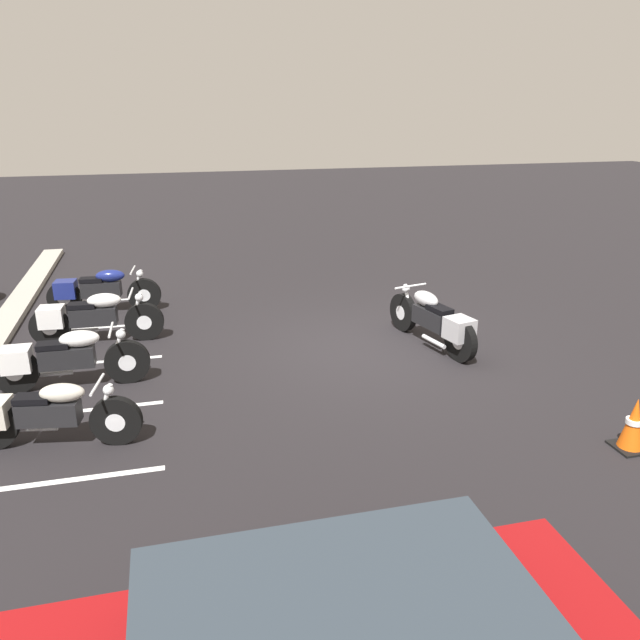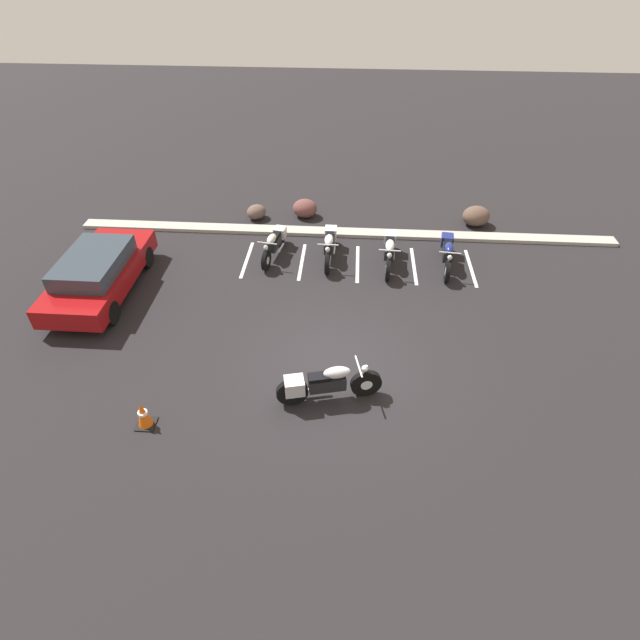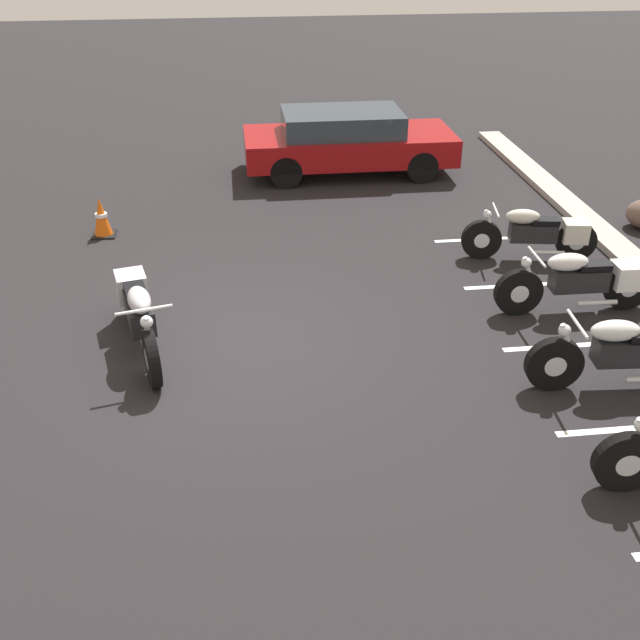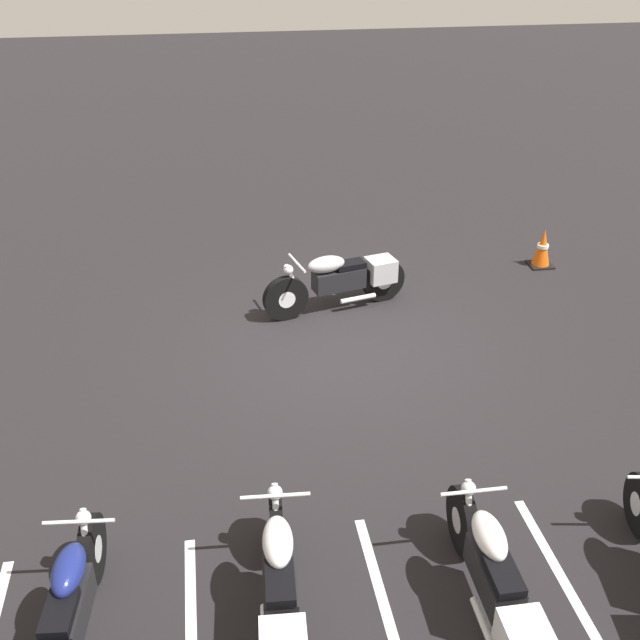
{
  "view_description": "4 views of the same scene",
  "coord_description": "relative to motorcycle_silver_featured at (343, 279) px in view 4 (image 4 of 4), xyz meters",
  "views": [
    {
      "loc": [
        -9.55,
        3.24,
        4.05
      ],
      "look_at": [
        -0.25,
        0.91,
        0.69
      ],
      "focal_mm": 35.0,
      "sensor_mm": 36.0,
      "label": 1
    },
    {
      "loc": [
        0.23,
        -8.68,
        8.44
      ],
      "look_at": [
        -0.44,
        1.08,
        0.47
      ],
      "focal_mm": 28.0,
      "sensor_mm": 36.0,
      "label": 2
    },
    {
      "loc": [
        8.32,
        0.15,
        5.1
      ],
      "look_at": [
        0.75,
        1.07,
        0.75
      ],
      "focal_mm": 42.0,
      "sensor_mm": 36.0,
      "label": 3
    },
    {
      "loc": [
        1.83,
        9.08,
        5.61
      ],
      "look_at": [
        0.47,
        0.78,
        0.89
      ],
      "focal_mm": 42.0,
      "sensor_mm": 36.0,
      "label": 4
    }
  ],
  "objects": [
    {
      "name": "parked_bike_1",
      "position": [
        -0.2,
        6.01,
        -0.02
      ],
      "size": [
        0.63,
        2.25,
        0.89
      ],
      "rotation": [
        0.0,
        0.0,
        -1.59
      ],
      "color": "black",
      "rests_on": "ground"
    },
    {
      "name": "parked_bike_3",
      "position": [
        3.41,
        5.8,
        -0.03
      ],
      "size": [
        0.65,
        2.23,
        0.88
      ],
      "rotation": [
        0.0,
        0.0,
        -1.67
      ],
      "color": "black",
      "rests_on": "ground"
    },
    {
      "name": "ground",
      "position": [
        0.2,
        1.14,
        -0.49
      ],
      "size": [
        60.0,
        60.0,
        0.0
      ],
      "primitive_type": "plane",
      "color": "black"
    },
    {
      "name": "stall_line_2",
      "position": [
        0.7,
        5.66,
        -0.49
      ],
      "size": [
        0.1,
        2.1,
        0.0
      ],
      "primitive_type": "cube",
      "color": "white",
      "rests_on": "ground"
    },
    {
      "name": "parked_bike_2",
      "position": [
        1.65,
        5.79,
        -0.02
      ],
      "size": [
        0.64,
        2.28,
        0.9
      ],
      "rotation": [
        0.0,
        0.0,
        -1.64
      ],
      "color": "black",
      "rests_on": "ground"
    },
    {
      "name": "motorcycle_silver_featured",
      "position": [
        0.0,
        0.0,
        0.0
      ],
      "size": [
        2.32,
        0.88,
        0.93
      ],
      "rotation": [
        0.0,
        0.0,
        0.23
      ],
      "color": "black",
      "rests_on": "ground"
    },
    {
      "name": "traffic_cone",
      "position": [
        -3.73,
        -0.97,
        -0.17
      ],
      "size": [
        0.4,
        0.4,
        0.68
      ],
      "color": "black",
      "rests_on": "ground"
    },
    {
      "name": "stall_line_1",
      "position": [
        -1.04,
        5.66,
        -0.49
      ],
      "size": [
        0.1,
        2.1,
        0.0
      ],
      "primitive_type": "cube",
      "color": "white",
      "rests_on": "ground"
    },
    {
      "name": "stall_line_3",
      "position": [
        2.44,
        5.66,
        -0.49
      ],
      "size": [
        0.1,
        2.1,
        0.0
      ],
      "primitive_type": "cube",
      "color": "white",
      "rests_on": "ground"
    }
  ]
}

